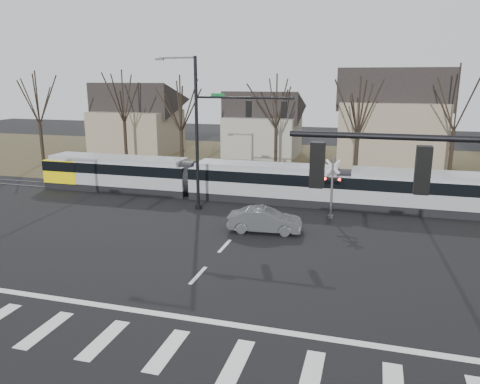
# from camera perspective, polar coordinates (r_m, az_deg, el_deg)

# --- Properties ---
(ground) EXTENTS (140.00, 140.00, 0.00)m
(ground) POSITION_cam_1_polar(r_m,az_deg,el_deg) (20.24, -7.20, -12.25)
(ground) COLOR black
(grass_verge) EXTENTS (140.00, 28.00, 0.01)m
(grass_verge) POSITION_cam_1_polar(r_m,az_deg,el_deg) (50.00, 7.30, 3.49)
(grass_verge) COLOR #38331E
(grass_verge) RESTS_ON ground
(crosswalk) EXTENTS (27.00, 2.60, 0.01)m
(crosswalk) POSITION_cam_1_polar(r_m,az_deg,el_deg) (17.10, -12.70, -17.73)
(crosswalk) COLOR silver
(crosswalk) RESTS_ON ground
(stop_line) EXTENTS (28.00, 0.35, 0.01)m
(stop_line) POSITION_cam_1_polar(r_m,az_deg,el_deg) (18.79, -9.42, -14.50)
(stop_line) COLOR silver
(stop_line) RESTS_ON ground
(lane_dashes) EXTENTS (0.18, 30.00, 0.01)m
(lane_dashes) POSITION_cam_1_polar(r_m,az_deg,el_deg) (34.62, 3.19, -1.03)
(lane_dashes) COLOR silver
(lane_dashes) RESTS_ON ground
(rail_pair) EXTENTS (90.00, 1.52, 0.06)m
(rail_pair) POSITION_cam_1_polar(r_m,az_deg,el_deg) (34.43, 3.12, -1.08)
(rail_pair) COLOR #59595E
(rail_pair) RESTS_ON ground
(tram) EXTENTS (36.01, 2.67, 2.73)m
(tram) POSITION_cam_1_polar(r_m,az_deg,el_deg) (34.31, 2.92, 1.38)
(tram) COLOR gray
(tram) RESTS_ON ground
(sedan) EXTENTS (2.34, 4.60, 1.42)m
(sedan) POSITION_cam_1_polar(r_m,az_deg,el_deg) (27.49, 3.05, -3.45)
(sedan) COLOR #424648
(sedan) RESTS_ON ground
(signal_pole_far) EXTENTS (9.28, 0.44, 10.20)m
(signal_pole_far) POSITION_cam_1_polar(r_m,az_deg,el_deg) (30.91, -2.53, 7.93)
(signal_pole_far) COLOR black
(signal_pole_far) RESTS_ON ground
(rail_crossing_signal) EXTENTS (1.08, 0.36, 4.00)m
(rail_crossing_signal) POSITION_cam_1_polar(r_m,az_deg,el_deg) (30.35, 11.12, 0.26)
(rail_crossing_signal) COLOR #59595B
(rail_crossing_signal) RESTS_ON ground
(tree_row) EXTENTS (59.20, 7.20, 10.00)m
(tree_row) POSITION_cam_1_polar(r_m,az_deg,el_deg) (43.16, 8.90, 8.51)
(tree_row) COLOR black
(tree_row) RESTS_ON ground
(house_a) EXTENTS (9.72, 8.64, 8.60)m
(house_a) POSITION_cam_1_polar(r_m,az_deg,el_deg) (57.74, -12.50, 9.11)
(house_a) COLOR gray
(house_a) RESTS_ON ground
(house_b) EXTENTS (8.64, 7.56, 7.65)m
(house_b) POSITION_cam_1_polar(r_m,az_deg,el_deg) (54.30, 2.81, 8.62)
(house_b) COLOR gray
(house_b) RESTS_ON ground
(house_c) EXTENTS (10.80, 8.64, 10.10)m
(house_c) POSITION_cam_1_polar(r_m,az_deg,el_deg) (49.81, 18.07, 8.96)
(house_c) COLOR gray
(house_c) RESTS_ON ground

